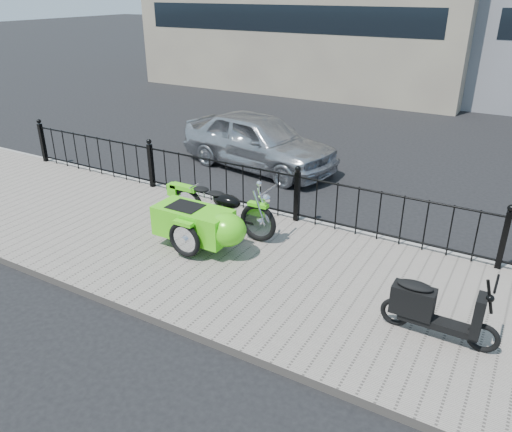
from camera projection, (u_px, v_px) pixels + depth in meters
The scene contains 8 objects.
ground at pixel (262, 255), 8.43m from camera, with size 120.00×120.00×0.00m, color black.
sidewalk at pixel (247, 265), 8.02m from camera, with size 30.00×3.80×0.12m, color gray.
curb at pixel (299, 220), 9.54m from camera, with size 30.00×0.10×0.12m, color gray.
iron_fence at pixel (297, 197), 9.21m from camera, with size 14.11×0.11×1.08m.
motorcycle_sidecar at pixel (207, 221), 8.26m from camera, with size 2.28×1.48×0.98m.
scooter at pixel (431, 309), 6.16m from camera, with size 1.45×0.42×0.98m.
spare_tire at pixel (186, 224), 8.55m from camera, with size 0.59×0.59×0.08m, color black.
sedan_car at pixel (258, 141), 12.21m from camera, with size 1.63×4.05×1.38m, color #B4B6BB.
Camera 1 is at (3.60, -6.45, 4.13)m, focal length 35.00 mm.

